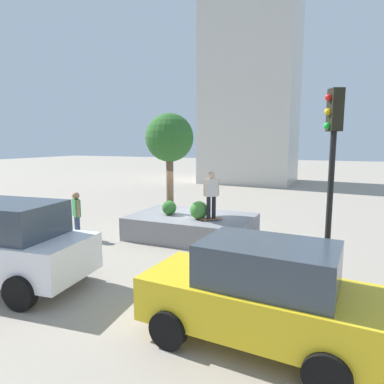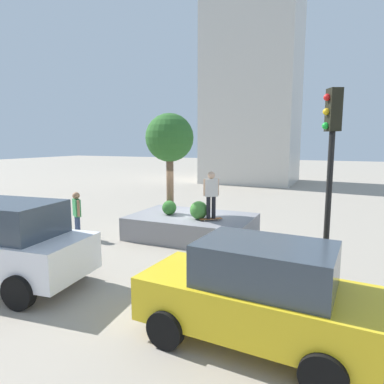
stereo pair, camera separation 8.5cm
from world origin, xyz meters
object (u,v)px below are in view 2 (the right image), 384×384
object	(u,v)px
skateboard	(211,219)
passerby_with_bag	(77,211)
planter_ledge	(192,226)
traffic_light_median	(330,163)
police_car	(2,243)
taxi_cab	(256,293)
skateboarder	(211,192)
plaza_tree	(170,139)

from	to	relation	value
skateboard	passerby_with_bag	size ratio (longest dim) A/B	0.43
planter_ledge	traffic_light_median	distance (m)	6.88
police_car	traffic_light_median	bearing A→B (deg)	-165.77
passerby_with_bag	police_car	bearing A→B (deg)	108.17
planter_ledge	taxi_cab	xyz separation A→B (m)	(-3.87, 5.88, 0.54)
traffic_light_median	police_car	bearing A→B (deg)	14.23
skateboarder	taxi_cab	bearing A→B (deg)	118.39
skateboarder	planter_ledge	bearing A→B (deg)	-26.87
police_car	traffic_light_median	world-z (taller)	traffic_light_median
plaza_tree	skateboarder	size ratio (longest dim) A/B	2.30
planter_ledge	plaza_tree	world-z (taller)	plaza_tree
police_car	skateboarder	bearing A→B (deg)	-123.42
skateboard	plaza_tree	bearing A→B (deg)	-16.80
skateboarder	police_car	distance (m)	6.53
plaza_tree	police_car	bearing A→B (deg)	74.67
taxi_cab	plaza_tree	bearing A→B (deg)	-51.00
skateboarder	passerby_with_bag	bearing A→B (deg)	14.76
planter_ledge	skateboarder	xyz separation A→B (m)	(-0.95, 0.48, 1.46)
plaza_tree	skateboard	distance (m)	3.46
skateboarder	passerby_with_bag	world-z (taller)	skateboarder
plaza_tree	taxi_cab	size ratio (longest dim) A/B	0.92
skateboard	traffic_light_median	bearing A→B (deg)	138.31
skateboard	police_car	size ratio (longest dim) A/B	0.16
passerby_with_bag	planter_ledge	bearing A→B (deg)	-155.90
planter_ledge	skateboarder	distance (m)	1.81
traffic_light_median	skateboard	bearing A→B (deg)	-41.69
skateboard	police_car	distance (m)	6.48
planter_ledge	traffic_light_median	bearing A→B (deg)	140.78
skateboarder	traffic_light_median	xyz separation A→B (m)	(-3.94, 3.51, 1.29)
skateboard	planter_ledge	bearing A→B (deg)	-26.87
taxi_cab	traffic_light_median	size ratio (longest dim) A/B	0.89
taxi_cab	passerby_with_bag	xyz separation A→B (m)	(7.84, -4.11, 0.05)
passerby_with_bag	traffic_light_median	bearing A→B (deg)	165.98
skateboarder	police_car	world-z (taller)	skateboarder
plaza_tree	skateboard	bearing A→B (deg)	163.20
planter_ledge	plaza_tree	bearing A→B (deg)	-5.91
planter_ledge	taxi_cab	size ratio (longest dim) A/B	1.08
skateboarder	taxi_cab	distance (m)	6.21
taxi_cab	planter_ledge	bearing A→B (deg)	-56.68
plaza_tree	skateboarder	xyz separation A→B (m)	(-1.93, 0.58, -1.84)
skateboard	traffic_light_median	xyz separation A→B (m)	(-3.94, 3.51, 2.27)
skateboarder	taxi_cab	size ratio (longest dim) A/B	0.40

